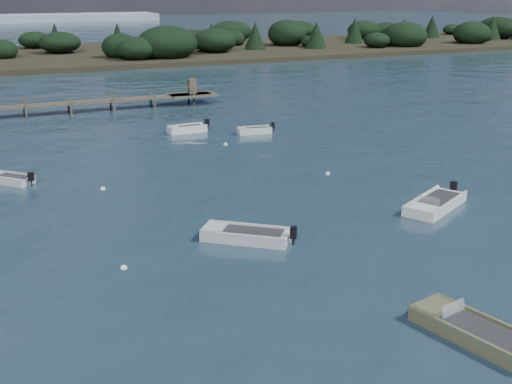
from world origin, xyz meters
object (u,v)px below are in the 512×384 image
tender_far_grey_b (254,132)px  dinghy_near_olive (476,335)px  dinghy_mid_grey (246,237)px  tender_far_white (187,130)px  tender_far_grey (10,181)px  dinghy_mid_white_a (435,205)px

tender_far_grey_b → dinghy_near_olive: bearing=-100.8°
dinghy_mid_grey → tender_far_grey_b: dinghy_mid_grey is taller
tender_far_white → tender_far_grey_b: (5.17, -2.83, -0.02)m
tender_far_grey → dinghy_near_olive: dinghy_near_olive is taller
dinghy_mid_grey → dinghy_near_olive: size_ratio=0.83×
tender_far_grey_b → tender_far_grey: bearing=-161.6°
dinghy_near_olive → dinghy_mid_grey: bearing=107.6°
dinghy_near_olive → dinghy_mid_white_a: 14.53m
tender_far_grey → dinghy_mid_white_a: (21.93, -15.35, 0.00)m
tender_far_grey_b → dinghy_mid_white_a: bearing=-86.2°
dinghy_mid_white_a → tender_far_white: bearing=104.8°
tender_far_white → tender_far_grey_b: 5.89m
dinghy_mid_grey → tender_far_grey_b: (10.40, 22.17, -0.00)m
dinghy_mid_grey → tender_far_grey: size_ratio=1.41×
tender_far_grey → tender_far_grey_b: (20.48, 6.83, 0.00)m
tender_far_grey → dinghy_mid_white_a: bearing=-35.0°
tender_far_grey_b → dinghy_near_olive: dinghy_near_olive is taller
tender_far_grey → dinghy_near_olive: 30.78m
tender_far_grey_b → dinghy_near_olive: 34.91m
tender_far_white → tender_far_grey: (-15.30, -9.66, -0.02)m
dinghy_mid_grey → tender_far_grey: bearing=123.3°
tender_far_grey_b → dinghy_mid_white_a: dinghy_mid_white_a is taller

